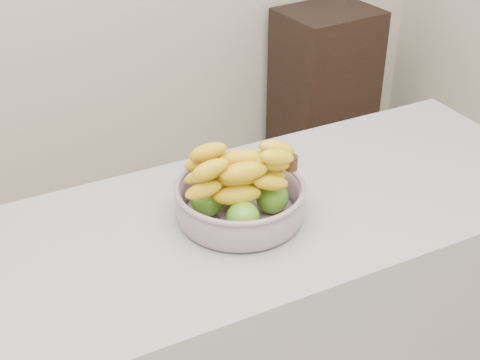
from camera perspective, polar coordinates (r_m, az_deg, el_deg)
The scene contains 2 objects.
cabinet at distance 3.40m, azimuth 7.17°, elevation 7.70°, with size 0.45×0.36×0.81m, color black.
fruit_bowl at distance 1.50m, azimuth -0.01°, elevation -1.37°, with size 0.30×0.30×0.18m.
Camera 1 is at (-0.40, -0.78, 1.78)m, focal length 50.00 mm.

